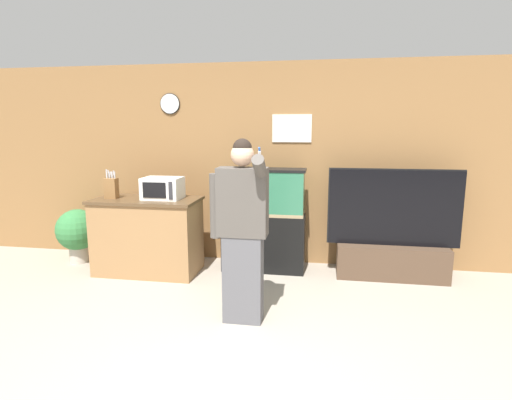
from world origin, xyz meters
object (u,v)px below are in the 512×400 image
object	(u,v)px
microwave	(163,188)
tv_on_stand	(392,247)
counter_island	(148,236)
person_standing	(242,229)
aquarium_on_stand	(264,220)
potted_plant	(78,231)
knife_block	(111,188)

from	to	relation	value
microwave	tv_on_stand	distance (m)	2.84
counter_island	microwave	distance (m)	0.63
tv_on_stand	person_standing	size ratio (longest dim) A/B	0.91
aquarium_on_stand	person_standing	world-z (taller)	person_standing
potted_plant	knife_block	bearing A→B (deg)	-20.09
knife_block	aquarium_on_stand	xyz separation A→B (m)	(1.82, 0.36, -0.41)
person_standing	potted_plant	bearing A→B (deg)	152.91
knife_block	tv_on_stand	bearing A→B (deg)	5.72
aquarium_on_stand	tv_on_stand	xyz separation A→B (m)	(1.55, -0.02, -0.26)
tv_on_stand	potted_plant	xyz separation A→B (m)	(-4.04, -0.10, 0.04)
counter_island	knife_block	xyz separation A→B (m)	(-0.42, -0.04, 0.59)
microwave	knife_block	xyz separation A→B (m)	(-0.63, -0.07, -0.00)
microwave	person_standing	bearing A→B (deg)	-42.64
person_standing	potted_plant	size ratio (longest dim) A/B	2.35
counter_island	tv_on_stand	bearing A→B (deg)	5.68
microwave	aquarium_on_stand	xyz separation A→B (m)	(1.19, 0.29, -0.42)
tv_on_stand	person_standing	bearing A→B (deg)	-138.53
counter_island	tv_on_stand	xyz separation A→B (m)	(2.95, 0.29, -0.09)
aquarium_on_stand	tv_on_stand	size ratio (longest dim) A/B	0.84
microwave	potted_plant	bearing A→B (deg)	172.38
microwave	person_standing	world-z (taller)	person_standing
knife_block	tv_on_stand	size ratio (longest dim) A/B	0.23
aquarium_on_stand	person_standing	bearing A→B (deg)	-89.96
tv_on_stand	potted_plant	world-z (taller)	tv_on_stand
microwave	aquarium_on_stand	distance (m)	1.30
person_standing	microwave	bearing A→B (deg)	137.36
tv_on_stand	person_standing	world-z (taller)	person_standing
microwave	tv_on_stand	world-z (taller)	tv_on_stand
tv_on_stand	aquarium_on_stand	bearing A→B (deg)	179.31
counter_island	aquarium_on_stand	world-z (taller)	aquarium_on_stand
microwave	person_standing	xyz separation A→B (m)	(1.19, -1.10, -0.18)
tv_on_stand	person_standing	distance (m)	2.13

